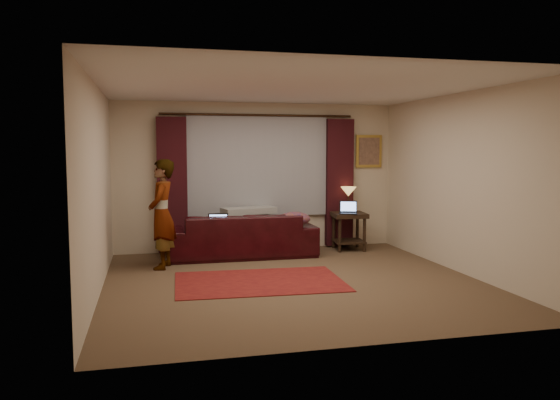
% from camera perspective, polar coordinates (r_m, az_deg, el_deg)
% --- Properties ---
extents(floor, '(5.00, 5.00, 0.01)m').
position_cam_1_polar(floor, '(7.49, 1.41, -8.54)').
color(floor, brown).
rests_on(floor, ground).
extents(ceiling, '(5.00, 5.00, 0.02)m').
position_cam_1_polar(ceiling, '(7.31, 1.46, 11.69)').
color(ceiling, silver).
rests_on(ceiling, ground).
extents(wall_back, '(5.00, 0.02, 2.60)m').
position_cam_1_polar(wall_back, '(9.72, -2.36, 2.45)').
color(wall_back, beige).
rests_on(wall_back, ground).
extents(wall_front, '(5.00, 0.02, 2.60)m').
position_cam_1_polar(wall_front, '(4.92, 8.96, -0.48)').
color(wall_front, beige).
rests_on(wall_front, ground).
extents(wall_left, '(0.02, 5.00, 2.60)m').
position_cam_1_polar(wall_left, '(7.07, -18.55, 1.07)').
color(wall_left, beige).
rests_on(wall_left, ground).
extents(wall_right, '(0.02, 5.00, 2.60)m').
position_cam_1_polar(wall_right, '(8.29, 18.39, 1.67)').
color(wall_right, beige).
rests_on(wall_right, ground).
extents(sheer_curtain, '(2.50, 0.05, 1.80)m').
position_cam_1_polar(sheer_curtain, '(9.65, -2.30, 3.62)').
color(sheer_curtain, '#96969D').
rests_on(sheer_curtain, wall_back).
extents(drape_left, '(0.50, 0.14, 2.30)m').
position_cam_1_polar(drape_left, '(9.44, -11.20, 1.53)').
color(drape_left, black).
rests_on(drape_left, floor).
extents(drape_right, '(0.50, 0.14, 2.30)m').
position_cam_1_polar(drape_right, '(10.02, 6.21, 1.82)').
color(drape_right, black).
rests_on(drape_right, floor).
extents(curtain_rod, '(0.04, 0.04, 3.40)m').
position_cam_1_polar(curtain_rod, '(9.61, -2.26, 8.86)').
color(curtain_rod, '#311E11').
rests_on(curtain_rod, wall_back).
extents(picture_frame, '(0.50, 0.04, 0.60)m').
position_cam_1_polar(picture_frame, '(10.29, 9.25, 5.05)').
color(picture_frame, gold).
rests_on(picture_frame, wall_back).
extents(sofa, '(2.47, 1.08, 1.00)m').
position_cam_1_polar(sofa, '(9.14, -4.09, -2.80)').
color(sofa, black).
rests_on(sofa, floor).
extents(throw_blanket, '(0.98, 0.57, 0.11)m').
position_cam_1_polar(throw_blanket, '(9.36, -3.28, 0.51)').
color(throw_blanket, '#9C9B95').
rests_on(throw_blanket, sofa).
extents(clothing_pile, '(0.60, 0.49, 0.23)m').
position_cam_1_polar(clothing_pile, '(9.15, 1.49, -2.04)').
color(clothing_pile, brown).
rests_on(clothing_pile, sofa).
extents(laptop_sofa, '(0.37, 0.39, 0.24)m').
position_cam_1_polar(laptop_sofa, '(8.87, -6.48, -2.30)').
color(laptop_sofa, black).
rests_on(laptop_sofa, sofa).
extents(area_rug, '(2.32, 1.60, 0.01)m').
position_cam_1_polar(area_rug, '(7.46, -2.16, -8.51)').
color(area_rug, maroon).
rests_on(area_rug, floor).
extents(end_table, '(0.63, 0.63, 0.67)m').
position_cam_1_polar(end_table, '(9.79, 7.19, -3.26)').
color(end_table, black).
rests_on(end_table, floor).
extents(tiffany_lamp, '(0.33, 0.33, 0.45)m').
position_cam_1_polar(tiffany_lamp, '(9.88, 7.15, 0.07)').
color(tiffany_lamp, olive).
rests_on(tiffany_lamp, end_table).
extents(laptop_table, '(0.40, 0.42, 0.22)m').
position_cam_1_polar(laptop_table, '(9.56, 7.14, -0.78)').
color(laptop_table, black).
rests_on(laptop_table, end_table).
extents(person, '(0.58, 0.58, 1.64)m').
position_cam_1_polar(person, '(8.34, -12.24, -1.45)').
color(person, '#9C9B95').
rests_on(person, floor).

